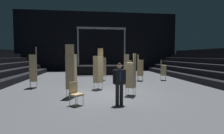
{
  "coord_description": "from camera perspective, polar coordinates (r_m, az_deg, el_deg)",
  "views": [
    {
      "loc": [
        -1.18,
        -8.76,
        2.02
      ],
      "look_at": [
        -0.01,
        0.56,
        1.4
      ],
      "focal_mm": 27.42,
      "sensor_mm": 36.0,
      "label": 1
    }
  ],
  "objects": [
    {
      "name": "stage_riser",
      "position": [
        19.32,
        -3.65,
        -0.59
      ],
      "size": [
        5.39,
        3.07,
        4.99
      ],
      "color": "black",
      "rests_on": "ground_plane"
    },
    {
      "name": "chair_stack_front_left",
      "position": [
        10.34,
        -4.61,
        -0.58
      ],
      "size": [
        0.62,
        0.62,
        2.48
      ],
      "rotation": [
        0.0,
        0.0,
        2.31
      ],
      "color": "#B2B5BA",
      "rests_on": "ground_plane"
    },
    {
      "name": "chair_stack_rear_right",
      "position": [
        8.72,
        6.32,
        -2.51
      ],
      "size": [
        0.6,
        0.6,
        2.14
      ],
      "rotation": [
        0.0,
        0.0,
        1.04
      ],
      "color": "#B2B5BA",
      "rests_on": "ground_plane"
    },
    {
      "name": "ground_plane",
      "position": [
        9.08,
        0.49,
        -9.4
      ],
      "size": [
        22.0,
        30.0,
        0.1
      ],
      "primitive_type": "cube",
      "color": "#515459"
    },
    {
      "name": "chair_stack_mid_left",
      "position": [
        14.01,
        9.4,
        -0.18
      ],
      "size": [
        0.59,
        0.59,
        2.14
      ],
      "rotation": [
        0.0,
        0.0,
        4.24
      ],
      "color": "#B2B5BA",
      "rests_on": "ground_plane"
    },
    {
      "name": "chair_stack_mid_right",
      "position": [
        11.85,
        -24.78,
        -0.16
      ],
      "size": [
        0.54,
        0.54,
        2.56
      ],
      "rotation": [
        0.0,
        0.0,
        1.84
      ],
      "color": "#B2B5BA",
      "rests_on": "ground_plane"
    },
    {
      "name": "loose_chair_near_man",
      "position": [
        7.2,
        -12.18,
        -8.21
      ],
      "size": [
        0.62,
        0.62,
        0.95
      ],
      "rotation": [
        0.0,
        0.0,
        3.89
      ],
      "color": "#B2B5BA",
      "rests_on": "ground_plane"
    },
    {
      "name": "chair_stack_mid_centre",
      "position": [
        12.57,
        5.27,
        -0.59
      ],
      "size": [
        0.62,
        0.62,
        2.14
      ],
      "rotation": [
        0.0,
        0.0,
        5.56
      ],
      "color": "#B2B5BA",
      "rests_on": "ground_plane"
    },
    {
      "name": "chair_stack_front_right",
      "position": [
        8.58,
        -13.44,
        -1.28
      ],
      "size": [
        0.52,
        0.52,
        2.56
      ],
      "rotation": [
        0.0,
        0.0,
        6.08
      ],
      "color": "#B2B5BA",
      "rests_on": "ground_plane"
    },
    {
      "name": "chair_stack_rear_left",
      "position": [
        14.71,
        16.72,
        -0.92
      ],
      "size": [
        0.57,
        0.57,
        1.71
      ],
      "rotation": [
        0.0,
        0.0,
        4.32
      ],
      "color": "#B2B5BA",
      "rests_on": "ground_plane"
    },
    {
      "name": "man_with_tie",
      "position": [
        6.99,
        2.49,
        -4.76
      ],
      "size": [
        0.57,
        0.3,
        1.73
      ],
      "rotation": [
        0.0,
        0.0,
        3.32
      ],
      "color": "black",
      "rests_on": "ground_plane"
    },
    {
      "name": "chair_stack_rear_centre",
      "position": [
        14.15,
        -3.14,
        -0.61
      ],
      "size": [
        0.62,
        0.62,
        1.88
      ],
      "rotation": [
        0.0,
        0.0,
        0.91
      ],
      "color": "#B2B5BA",
      "rests_on": "ground_plane"
    },
    {
      "name": "arena_end_wall",
      "position": [
        23.88,
        -4.37,
        8.51
      ],
      "size": [
        22.0,
        0.3,
        8.0
      ],
      "primitive_type": "cube",
      "color": "black",
      "rests_on": "ground_plane"
    }
  ]
}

